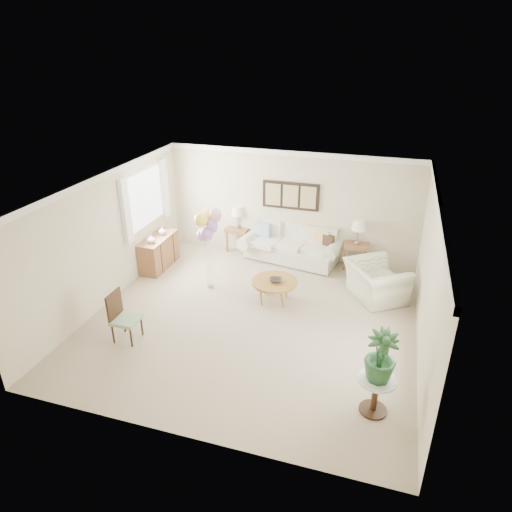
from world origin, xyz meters
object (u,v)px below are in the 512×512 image
Objects in this scene: balloon_cluster at (207,225)px; sofa at (292,246)px; armchair at (376,281)px; accent_chair at (122,316)px; coffee_table at (275,282)px.

sofa is at bearing 54.45° from balloon_cluster.
balloon_cluster is at bearing -125.55° from sofa.
accent_chair reaches higher than armchair.
sofa is 2.40m from armchair.
balloon_cluster reaches higher than coffee_table.
balloon_cluster is (-1.46, 0.12, 1.03)m from coffee_table.
armchair is at bearing 33.85° from accent_chair.
coffee_table is 1.00× the size of accent_chair.
sofa reaches higher than coffee_table.
accent_chair is at bearing -137.42° from coffee_table.
accent_chair is at bearing -109.33° from balloon_cluster.
sofa is at bearing 92.92° from coffee_table.
sofa is 1.41× the size of balloon_cluster.
armchair is at bearing 10.50° from balloon_cluster.
accent_chair is (-4.16, -2.79, 0.10)m from armchair.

